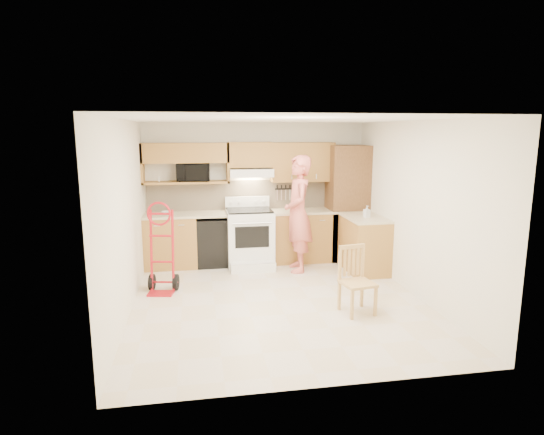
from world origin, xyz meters
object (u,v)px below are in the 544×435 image
object	(u,v)px
microwave	(193,172)
range	(250,233)
hand_truck	(161,252)
dining_chair	(358,281)
person	(298,214)

from	to	relation	value
microwave	range	distance (m)	1.45
hand_truck	microwave	bearing A→B (deg)	81.53
range	dining_chair	distance (m)	2.63
person	hand_truck	distance (m)	2.37
range	dining_chair	xyz separation A→B (m)	(1.11, -2.38, -0.15)
microwave	dining_chair	bearing A→B (deg)	-48.66
microwave	hand_truck	size ratio (longest dim) A/B	0.46
range	hand_truck	world-z (taller)	hand_truck
range	hand_truck	size ratio (longest dim) A/B	0.97
person	dining_chair	size ratio (longest dim) A/B	2.23
person	hand_truck	size ratio (longest dim) A/B	1.61
hand_truck	range	bearing A→B (deg)	48.77
hand_truck	dining_chair	distance (m)	2.86
range	dining_chair	size ratio (longest dim) A/B	1.35
microwave	dining_chair	xyz separation A→B (m)	(2.07, -2.69, -1.21)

